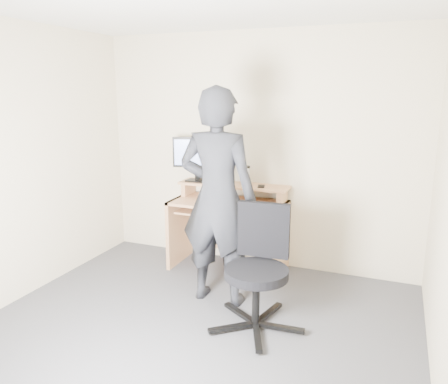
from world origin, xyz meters
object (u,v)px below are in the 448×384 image
Objects in this scene: desk at (231,218)px; person at (218,198)px; monitor at (196,155)px; office_chair at (259,263)px.

desk is 0.91m from person.
monitor is 1.05m from person.
desk is at bearing 117.71° from office_chair.
desk is at bearing -23.27° from monitor.
person reaches higher than office_chair.
person reaches higher than monitor.
monitor is (-0.42, 0.04, 0.66)m from desk.
monitor is 1.68m from office_chair.
office_chair reaches higher than desk.
desk is at bearing -78.40° from person.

